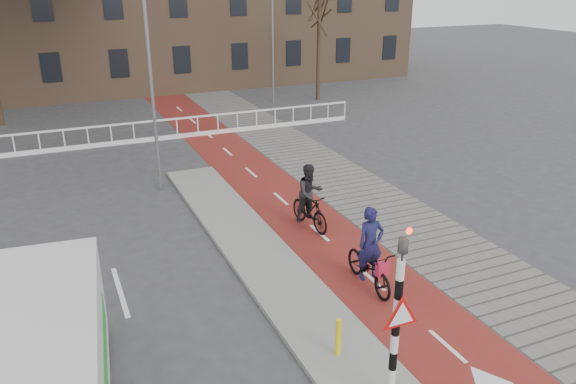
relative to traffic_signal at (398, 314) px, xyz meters
name	(u,v)px	position (x,y,z in m)	size (l,w,h in m)	color
ground	(361,337)	(0.60, 2.02, -1.99)	(120.00, 120.00, 0.00)	#38383A
bike_lane	(260,181)	(2.10, 12.02, -1.98)	(2.50, 60.00, 0.01)	maroon
sidewalk	(326,171)	(4.90, 12.02, -1.98)	(3.00, 60.00, 0.01)	slate
curb_island	(264,260)	(-0.10, 6.02, -1.93)	(1.80, 16.00, 0.12)	gray
traffic_signal	(398,314)	(0.00, 0.00, 0.00)	(0.80, 0.80, 3.68)	black
bollard	(338,337)	(-0.22, 1.59, -1.46)	(0.12, 0.12, 0.82)	yellow
cyclist_near	(370,261)	(1.84, 3.79, -1.27)	(0.77, 2.07, 2.12)	black
cyclist_far	(310,202)	(1.98, 7.50, -1.14)	(0.95, 1.96, 2.04)	black
van	(40,366)	(-5.63, 2.13, -0.82)	(2.57, 5.34, 2.22)	silver
railing	(65,144)	(-4.40, 19.02, -1.68)	(28.00, 0.10, 0.99)	silver
tree_right	(319,48)	(10.59, 24.22, 1.09)	(0.23, 0.23, 6.16)	black
streetlight_near	(151,84)	(-1.54, 12.61, 1.85)	(0.12, 0.12, 7.67)	slate
streetlight_right	(272,28)	(7.74, 24.51, 2.36)	(0.12, 0.12, 8.69)	slate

